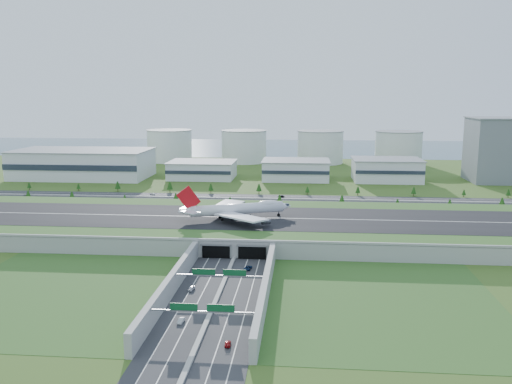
# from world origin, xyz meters

# --- Properties ---
(ground) EXTENTS (1200.00, 1200.00, 0.00)m
(ground) POSITION_xyz_m (0.00, 0.00, 0.00)
(ground) COLOR #37581B
(ground) RESTS_ON ground
(airfield_deck) EXTENTS (520.00, 100.00, 9.20)m
(airfield_deck) POSITION_xyz_m (0.00, -0.09, 4.12)
(airfield_deck) COLOR #989892
(airfield_deck) RESTS_ON ground
(underpass_road) EXTENTS (38.80, 120.40, 8.00)m
(underpass_road) POSITION_xyz_m (0.00, -99.42, 3.43)
(underpass_road) COLOR #28282B
(underpass_road) RESTS_ON ground
(sign_gantry_near) EXTENTS (38.70, 0.70, 9.80)m
(sign_gantry_near) POSITION_xyz_m (0.00, -95.04, 6.95)
(sign_gantry_near) COLOR gray
(sign_gantry_near) RESTS_ON ground
(sign_gantry_far) EXTENTS (38.70, 0.70, 9.80)m
(sign_gantry_far) POSITION_xyz_m (0.00, -130.04, 6.95)
(sign_gantry_far) COLOR gray
(sign_gantry_far) RESTS_ON ground
(north_expressway) EXTENTS (560.00, 36.00, 0.12)m
(north_expressway) POSITION_xyz_m (0.00, 95.00, 0.06)
(north_expressway) COLOR #28282B
(north_expressway) RESTS_ON ground
(tree_row) EXTENTS (503.01, 48.66, 8.49)m
(tree_row) POSITION_xyz_m (4.62, 94.20, 4.64)
(tree_row) COLOR #3D2819
(tree_row) RESTS_ON ground
(hangar_west) EXTENTS (120.00, 60.00, 25.00)m
(hangar_west) POSITION_xyz_m (-170.00, 185.00, 12.50)
(hangar_west) COLOR silver
(hangar_west) RESTS_ON ground
(hangar_mid_a) EXTENTS (58.00, 42.00, 15.00)m
(hangar_mid_a) POSITION_xyz_m (-60.00, 190.00, 7.50)
(hangar_mid_a) COLOR silver
(hangar_mid_a) RESTS_ON ground
(hangar_mid_b) EXTENTS (58.00, 42.00, 17.00)m
(hangar_mid_b) POSITION_xyz_m (25.00, 190.00, 8.50)
(hangar_mid_b) COLOR silver
(hangar_mid_b) RESTS_ON ground
(hangar_mid_c) EXTENTS (58.00, 42.00, 19.00)m
(hangar_mid_c) POSITION_xyz_m (105.00, 190.00, 9.50)
(hangar_mid_c) COLOR silver
(hangar_mid_c) RESTS_ON ground
(office_tower) EXTENTS (46.00, 46.00, 55.00)m
(office_tower) POSITION_xyz_m (200.00, 195.00, 27.50)
(office_tower) COLOR slate
(office_tower) RESTS_ON ground
(fuel_tank_a) EXTENTS (50.00, 50.00, 35.00)m
(fuel_tank_a) POSITION_xyz_m (-120.00, 310.00, 17.50)
(fuel_tank_a) COLOR silver
(fuel_tank_a) RESTS_ON ground
(fuel_tank_b) EXTENTS (50.00, 50.00, 35.00)m
(fuel_tank_b) POSITION_xyz_m (-35.00, 310.00, 17.50)
(fuel_tank_b) COLOR silver
(fuel_tank_b) RESTS_ON ground
(fuel_tank_c) EXTENTS (50.00, 50.00, 35.00)m
(fuel_tank_c) POSITION_xyz_m (50.00, 310.00, 17.50)
(fuel_tank_c) COLOR silver
(fuel_tank_c) RESTS_ON ground
(fuel_tank_d) EXTENTS (50.00, 50.00, 35.00)m
(fuel_tank_d) POSITION_xyz_m (135.00, 310.00, 17.50)
(fuel_tank_d) COLOR silver
(fuel_tank_d) RESTS_ON ground
(bay_water) EXTENTS (1200.00, 260.00, 0.06)m
(bay_water) POSITION_xyz_m (0.00, 480.00, 0.03)
(bay_water) COLOR #37586A
(bay_water) RESTS_ON ground
(boeing_747) EXTENTS (61.87, 57.38, 20.11)m
(boeing_747) POSITION_xyz_m (-4.62, -3.30, 13.72)
(boeing_747) COLOR white
(boeing_747) RESTS_ON airfield_deck
(car_0) EXTENTS (2.64, 4.89, 1.58)m
(car_0) POSITION_xyz_m (-11.38, -93.13, 0.91)
(car_0) COLOR silver
(car_0) RESTS_ON ground
(car_1) EXTENTS (2.06, 4.71, 1.50)m
(car_1) POSITION_xyz_m (-8.68, -123.37, 0.87)
(car_1) COLOR silver
(car_1) RESTS_ON ground
(car_2) EXTENTS (3.52, 6.22, 1.64)m
(car_2) POSITION_xyz_m (8.13, -65.63, 0.94)
(car_2) COLOR #0E2347
(car_2) RESTS_ON ground
(car_3) EXTENTS (2.18, 4.69, 1.33)m
(car_3) POSITION_xyz_m (9.42, -138.77, 0.78)
(car_3) COLOR #9C0E11
(car_3) RESTS_ON ground
(car_4) EXTENTS (5.35, 3.58, 1.69)m
(car_4) POSITION_xyz_m (-174.63, 89.17, 0.97)
(car_4) COLOR slate
(car_4) RESTS_ON ground
(car_5) EXTENTS (5.01, 3.37, 1.56)m
(car_5) POSITION_xyz_m (15.63, 102.60, 0.90)
(car_5) COLOR black
(car_5) RESTS_ON ground
(car_7) EXTENTS (4.96, 3.53, 1.33)m
(car_7) POSITION_xyz_m (-82.80, 105.78, 0.79)
(car_7) COLOR white
(car_7) RESTS_ON ground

